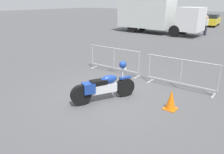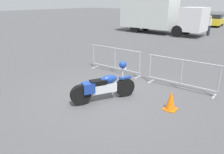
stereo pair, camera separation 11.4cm
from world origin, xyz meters
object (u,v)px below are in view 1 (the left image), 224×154
(motorcycle, at_px, (104,87))
(traffic_cone, at_px, (171,100))
(box_truck, at_px, (154,15))
(pedestrian, at_px, (206,25))
(parked_car_yellow, at_px, (211,20))
(parked_car_black, at_px, (184,18))
(crowd_barrier_near, at_px, (114,60))
(parked_car_tan, at_px, (142,16))
(crowd_barrier_far, at_px, (181,73))
(parked_car_red, at_px, (160,17))

(motorcycle, height_order, traffic_cone, motorcycle)
(box_truck, bearing_deg, pedestrian, 20.27)
(box_truck, height_order, parked_car_yellow, box_truck)
(parked_car_black, height_order, traffic_cone, parked_car_black)
(motorcycle, height_order, parked_car_black, parked_car_black)
(crowd_barrier_near, relative_size, pedestrian, 1.48)
(parked_car_tan, height_order, parked_car_black, parked_car_black)
(parked_car_yellow, distance_m, pedestrian, 8.11)
(parked_car_yellow, height_order, traffic_cone, parked_car_yellow)
(crowd_barrier_far, distance_m, parked_car_tan, 25.24)
(parked_car_black, bearing_deg, parked_car_yellow, -88.72)
(crowd_barrier_far, bearing_deg, pedestrian, 103.18)
(traffic_cone, bearing_deg, motorcycle, -158.92)
(crowd_barrier_far, distance_m, parked_car_red, 23.16)
(crowd_barrier_near, relative_size, parked_car_yellow, 0.60)
(box_truck, height_order, traffic_cone, box_truck)
(crowd_barrier_far, height_order, traffic_cone, crowd_barrier_far)
(crowd_barrier_near, relative_size, parked_car_red, 0.55)
(crowd_barrier_far, xyz_separation_m, box_truck, (-7.31, 11.62, 1.08))
(motorcycle, distance_m, pedestrian, 15.63)
(crowd_barrier_far, distance_m, parked_car_black, 22.15)
(parked_car_yellow, bearing_deg, crowd_barrier_far, -173.17)
(motorcycle, xyz_separation_m, box_truck, (-5.84, 13.99, 1.18))
(parked_car_yellow, bearing_deg, traffic_cone, -173.08)
(motorcycle, xyz_separation_m, parked_car_black, (-6.46, 23.06, 0.30))
(box_truck, bearing_deg, crowd_barrier_far, -57.71)
(parked_car_yellow, bearing_deg, pedestrian, -173.67)
(crowd_barrier_far, distance_m, traffic_cone, 1.72)
(crowd_barrier_near, distance_m, parked_car_tan, 23.72)
(crowd_barrier_far, relative_size, box_truck, 0.33)
(parked_car_black, xyz_separation_m, parked_car_yellow, (3.11, 0.40, -0.06))
(crowd_barrier_near, xyz_separation_m, crowd_barrier_far, (2.93, 0.00, 0.00))
(motorcycle, bearing_deg, parked_car_yellow, 34.04)
(box_truck, height_order, parked_car_black, box_truck)
(parked_car_red, height_order, parked_car_black, parked_car_black)
(parked_car_tan, xyz_separation_m, pedestrian, (11.05, -7.74, 0.17))
(traffic_cone, bearing_deg, parked_car_yellow, 102.96)
(crowd_barrier_far, bearing_deg, traffic_cone, -75.95)
(parked_car_yellow, height_order, pedestrian, pedestrian)
(parked_car_black, xyz_separation_m, traffic_cone, (8.34, -22.33, -0.47))
(motorcycle, bearing_deg, parked_car_red, 48.72)
(motorcycle, height_order, parked_car_red, parked_car_red)
(parked_car_yellow, xyz_separation_m, traffic_cone, (5.23, -22.73, -0.40))
(box_truck, relative_size, pedestrian, 4.56)
(crowd_barrier_near, xyz_separation_m, parked_car_tan, (-11.21, 20.91, 0.19))
(crowd_barrier_near, bearing_deg, parked_car_red, 111.69)
(pedestrian, bearing_deg, parked_car_black, 116.90)
(parked_car_black, bearing_deg, crowd_barrier_far, -165.08)
(box_truck, height_order, parked_car_red, box_truck)
(pedestrian, bearing_deg, box_truck, -165.74)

